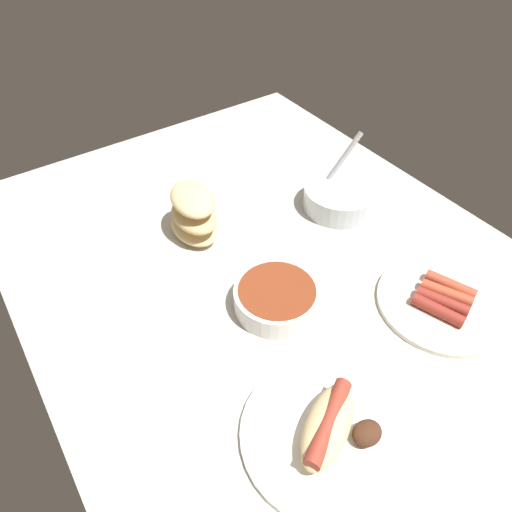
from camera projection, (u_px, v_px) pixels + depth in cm
name	position (u px, v px, depth cm)	size (l,w,h in cm)	color
ground_plane	(274.00, 272.00, 90.23)	(120.00, 90.00, 3.00)	beige
bowl_chili	(277.00, 297.00, 80.70)	(15.08, 15.08, 4.36)	white
bread_stack	(193.00, 214.00, 92.07)	(13.47, 9.76, 10.80)	#E5C689
plate_sausages	(443.00, 302.00, 81.93)	(22.83, 22.83, 3.12)	white
bowl_coleslaw	(340.00, 196.00, 100.46)	(15.71, 15.71, 15.40)	silver
plate_hotdog_assembled	(328.00, 431.00, 64.24)	(24.25, 24.25, 5.61)	white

